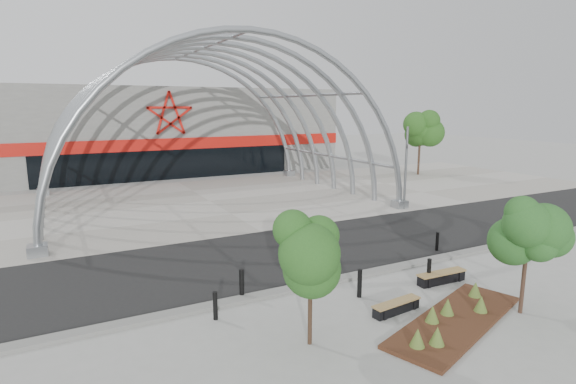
{
  "coord_description": "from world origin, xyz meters",
  "views": [
    {
      "loc": [
        -8.96,
        -13.23,
        6.32
      ],
      "look_at": [
        0.0,
        4.0,
        2.6
      ],
      "focal_mm": 28.0,
      "sensor_mm": 36.0,
      "label": 1
    }
  ],
  "objects_px": {
    "street_tree_0": "(311,250)",
    "bollard_2": "(360,283)",
    "bench_1": "(441,277)",
    "bench_0": "(396,307)",
    "signal_pole": "(406,167)",
    "street_tree_1": "(529,231)"
  },
  "relations": [
    {
      "from": "street_tree_0",
      "to": "bollard_2",
      "type": "distance_m",
      "value": 4.14
    },
    {
      "from": "bench_1",
      "to": "bench_0",
      "type": "bearing_deg",
      "value": -160.07
    },
    {
      "from": "signal_pole",
      "to": "bench_1",
      "type": "relative_size",
      "value": 2.55
    },
    {
      "from": "street_tree_1",
      "to": "bollard_2",
      "type": "bearing_deg",
      "value": 138.93
    },
    {
      "from": "signal_pole",
      "to": "bench_0",
      "type": "bearing_deg",
      "value": -132.6
    },
    {
      "from": "bench_0",
      "to": "bench_1",
      "type": "relative_size",
      "value": 0.9
    },
    {
      "from": "signal_pole",
      "to": "street_tree_0",
      "type": "xyz_separation_m",
      "value": [
        -13.3,
        -11.22,
        -0.04
      ]
    },
    {
      "from": "bench_1",
      "to": "signal_pole",
      "type": "bearing_deg",
      "value": 54.64
    },
    {
      "from": "signal_pole",
      "to": "bench_1",
      "type": "xyz_separation_m",
      "value": [
        -6.91,
        -9.74,
        -2.47
      ]
    },
    {
      "from": "street_tree_0",
      "to": "bench_1",
      "type": "relative_size",
      "value": 1.83
    },
    {
      "from": "street_tree_0",
      "to": "street_tree_1",
      "type": "height_order",
      "value": "street_tree_0"
    },
    {
      "from": "bench_0",
      "to": "street_tree_0",
      "type": "bearing_deg",
      "value": -173.68
    },
    {
      "from": "bench_1",
      "to": "bollard_2",
      "type": "bearing_deg",
      "value": 173.77
    },
    {
      "from": "bench_0",
      "to": "bench_1",
      "type": "height_order",
      "value": "bench_1"
    },
    {
      "from": "street_tree_0",
      "to": "bench_0",
      "type": "height_order",
      "value": "street_tree_0"
    },
    {
      "from": "street_tree_0",
      "to": "bollard_2",
      "type": "xyz_separation_m",
      "value": [
        3.01,
        1.85,
        -2.15
      ]
    },
    {
      "from": "bench_0",
      "to": "bollard_2",
      "type": "height_order",
      "value": "bollard_2"
    },
    {
      "from": "street_tree_1",
      "to": "bench_1",
      "type": "relative_size",
      "value": 1.82
    },
    {
      "from": "signal_pole",
      "to": "bench_1",
      "type": "bearing_deg",
      "value": -125.36
    },
    {
      "from": "signal_pole",
      "to": "bollard_2",
      "type": "xyz_separation_m",
      "value": [
        -10.3,
        -9.37,
        -2.19
      ]
    },
    {
      "from": "street_tree_0",
      "to": "bench_1",
      "type": "bearing_deg",
      "value": 13.03
    },
    {
      "from": "bollard_2",
      "to": "street_tree_0",
      "type": "bearing_deg",
      "value": -148.4
    }
  ]
}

